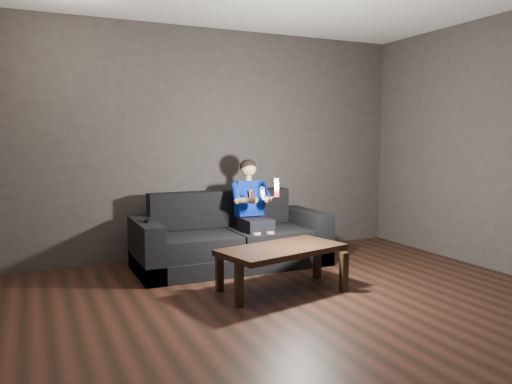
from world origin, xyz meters
name	(u,v)px	position (x,y,z in m)	size (l,w,h in m)	color
floor	(321,321)	(0.00, 0.00, 0.00)	(5.00, 5.00, 0.00)	black
back_wall	(212,143)	(0.00, 2.50, 1.35)	(5.00, 0.04, 2.70)	#3A3331
sofa	(231,242)	(-0.01, 1.87, 0.26)	(2.10, 0.90, 0.81)	black
child	(252,203)	(0.23, 1.82, 0.69)	(0.44, 0.55, 1.09)	black
wii_remote_red	(276,188)	(0.31, 1.40, 0.90)	(0.07, 0.08, 0.20)	red
nunchuk_white	(262,193)	(0.15, 1.40, 0.86)	(0.06, 0.08, 0.14)	white
wii_remote_black	(146,220)	(-0.95, 1.80, 0.59)	(0.08, 0.17, 0.03)	black
coffee_table	(282,253)	(0.07, 0.81, 0.36)	(1.26, 0.83, 0.42)	black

